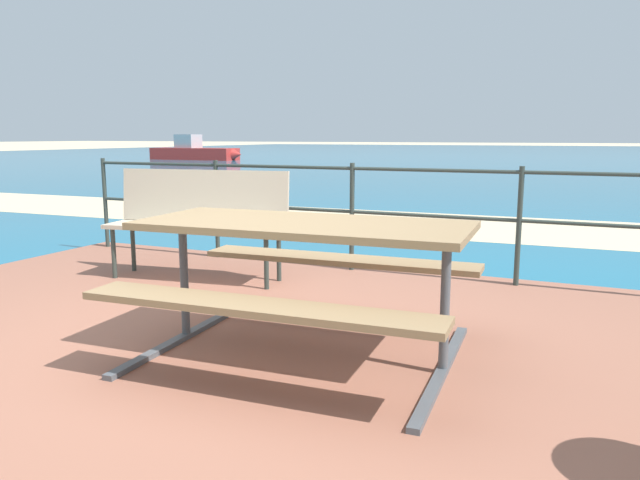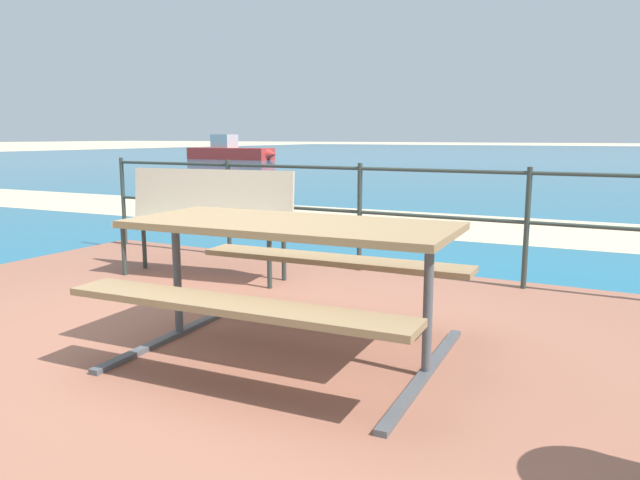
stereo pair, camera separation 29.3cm
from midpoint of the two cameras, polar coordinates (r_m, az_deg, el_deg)
ground_plane at (r=3.71m, az=-12.93°, el=-10.91°), size 240.00×240.00×0.00m
patio_paving at (r=3.70m, az=-12.95°, el=-10.47°), size 6.40×5.20×0.06m
sea_water at (r=42.83m, az=21.35°, el=7.35°), size 90.00×90.00×0.01m
beach_strip at (r=9.05m, az=10.21°, el=1.40°), size 54.06×4.43×0.01m
picnic_table at (r=3.39m, az=-4.01°, el=-1.24°), size 1.89×1.54×0.77m
park_bench at (r=5.41m, az=-12.84°, el=2.40°), size 1.63×0.63×0.94m
railing_fence at (r=5.58m, az=1.52°, el=3.57°), size 5.94×0.04×0.99m
boat_near at (r=34.32m, az=-11.93°, el=8.10°), size 5.48×1.42×1.37m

